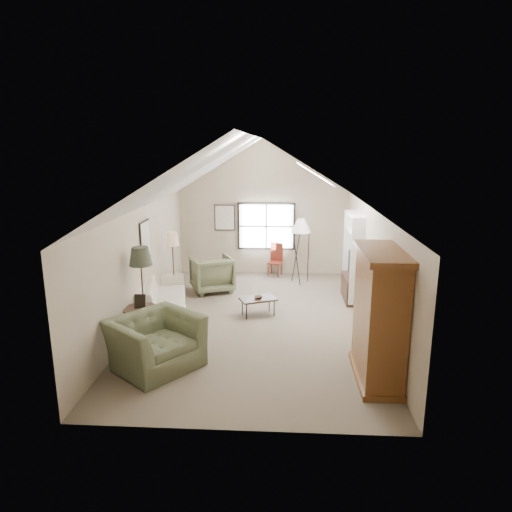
# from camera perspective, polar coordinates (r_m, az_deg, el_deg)

# --- Properties ---
(room_shell) EXTENTS (5.01, 8.01, 4.00)m
(room_shell) POSITION_cam_1_polar(r_m,az_deg,el_deg) (9.53, -0.14, 10.04)
(room_shell) COLOR #756353
(room_shell) RESTS_ON ground
(window) EXTENTS (1.72, 0.08, 1.42)m
(window) POSITION_cam_1_polar(r_m,az_deg,el_deg) (13.67, 1.29, 3.73)
(window) COLOR black
(window) RESTS_ON room_shell
(skylight) EXTENTS (0.80, 1.20, 0.52)m
(skylight) POSITION_cam_1_polar(r_m,az_deg,el_deg) (10.44, 7.43, 10.31)
(skylight) COLOR white
(skylight) RESTS_ON room_shell
(wall_art) EXTENTS (1.97, 3.71, 0.88)m
(wall_art) POSITION_cam_1_polar(r_m,az_deg,el_deg) (11.88, -8.66, 3.42)
(wall_art) COLOR black
(wall_art) RESTS_ON room_shell
(armoire) EXTENTS (0.60, 1.50, 2.20)m
(armoire) POSITION_cam_1_polar(r_m,az_deg,el_deg) (7.77, 15.15, -7.28)
(armoire) COLOR brown
(armoire) RESTS_ON ground
(tv_alcove) EXTENTS (0.32, 1.30, 2.10)m
(tv_alcove) POSITION_cam_1_polar(r_m,az_deg,el_deg) (11.55, 12.03, 0.04)
(tv_alcove) COLOR white
(tv_alcove) RESTS_ON ground
(media_console) EXTENTS (0.34, 1.18, 0.60)m
(media_console) POSITION_cam_1_polar(r_m,az_deg,el_deg) (11.77, 11.73, -3.98)
(media_console) COLOR #382316
(media_console) RESTS_ON ground
(tv_panel) EXTENTS (0.05, 0.90, 0.55)m
(tv_panel) POSITION_cam_1_polar(r_m,az_deg,el_deg) (11.60, 11.87, -1.06)
(tv_panel) COLOR black
(tv_panel) RESTS_ON media_console
(sofa) EXTENTS (1.65, 2.91, 0.80)m
(sofa) POSITION_cam_1_polar(r_m,az_deg,el_deg) (10.89, -11.66, -4.88)
(sofa) COLOR beige
(sofa) RESTS_ON ground
(armchair_near) EXTENTS (1.85, 1.88, 0.92)m
(armchair_near) POSITION_cam_1_polar(r_m,az_deg,el_deg) (8.29, -12.44, -10.52)
(armchair_near) COLOR #545B40
(armchair_near) RESTS_ON ground
(armchair_far) EXTENTS (1.35, 1.36, 0.95)m
(armchair_far) POSITION_cam_1_polar(r_m,az_deg,el_deg) (12.23, -5.53, -2.22)
(armchair_far) COLOR #666E4D
(armchair_far) RESTS_ON ground
(coffee_table) EXTENTS (0.92, 0.73, 0.41)m
(coffee_table) POSITION_cam_1_polar(r_m,az_deg,el_deg) (10.52, 0.27, -6.37)
(coffee_table) COLOR #322214
(coffee_table) RESTS_ON ground
(bowl) EXTENTS (0.25, 0.25, 0.05)m
(bowl) POSITION_cam_1_polar(r_m,az_deg,el_deg) (10.44, 0.27, -5.19)
(bowl) COLOR #362216
(bowl) RESTS_ON coffee_table
(side_table) EXTENTS (0.82, 0.82, 0.69)m
(side_table) POSITION_cam_1_polar(r_m,az_deg,el_deg) (9.47, -14.13, -8.27)
(side_table) COLOR #382117
(side_table) RESTS_ON ground
(side_chair) EXTENTS (0.47, 0.47, 0.97)m
(side_chair) POSITION_cam_1_polar(r_m,az_deg,el_deg) (13.61, 2.38, -0.48)
(side_chair) COLOR maroon
(side_chair) RESTS_ON ground
(tripod_lamp) EXTENTS (0.69, 0.69, 1.88)m
(tripod_lamp) POSITION_cam_1_polar(r_m,az_deg,el_deg) (12.81, 5.58, 0.66)
(tripod_lamp) COLOR silver
(tripod_lamp) RESTS_ON ground
(dark_lamp) EXTENTS (0.55, 0.55, 1.91)m
(dark_lamp) POSITION_cam_1_polar(r_m,az_deg,el_deg) (9.44, -13.99, -4.37)
(dark_lamp) COLOR #2A2E20
(dark_lamp) RESTS_ON ground
(tan_lamp) EXTENTS (0.41, 0.41, 1.72)m
(tan_lamp) POSITION_cam_1_polar(r_m,az_deg,el_deg) (11.87, -10.30, -0.95)
(tan_lamp) COLOR tan
(tan_lamp) RESTS_ON ground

